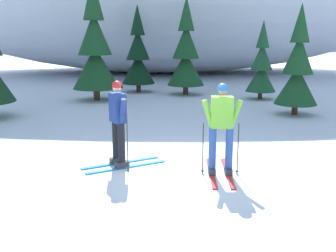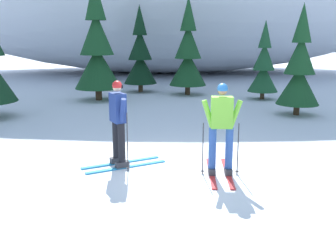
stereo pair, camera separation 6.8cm
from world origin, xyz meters
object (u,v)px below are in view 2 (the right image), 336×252
(skier_navy_jacket, at_px, (119,122))
(pine_tree_far_right, at_px, (299,69))
(pine_tree_left, at_px, (97,50))
(pine_tree_right, at_px, (264,67))
(skier_lime_jacket, at_px, (221,128))
(pine_tree_center_left, at_px, (140,56))
(pine_tree_center_right, at_px, (188,54))

(skier_navy_jacket, xyz_separation_m, pine_tree_far_right, (5.64, 5.55, 0.64))
(pine_tree_left, bearing_deg, pine_tree_far_right, -23.87)
(pine_tree_left, distance_m, pine_tree_right, 7.25)
(skier_lime_jacket, xyz_separation_m, pine_tree_center_left, (-2.33, 12.05, 0.80))
(pine_tree_center_left, relative_size, pine_tree_far_right, 1.10)
(skier_lime_jacket, relative_size, skier_navy_jacket, 1.01)
(pine_tree_left, height_order, pine_tree_center_left, pine_tree_left)
(pine_tree_right, relative_size, pine_tree_far_right, 0.89)
(pine_tree_center_left, distance_m, pine_tree_center_right, 2.51)
(skier_navy_jacket, bearing_deg, pine_tree_left, 102.20)
(pine_tree_right, height_order, pine_tree_far_right, pine_tree_far_right)
(pine_tree_left, relative_size, pine_tree_far_right, 1.35)
(pine_tree_center_right, height_order, pine_tree_right, pine_tree_center_right)
(skier_lime_jacket, relative_size, pine_tree_right, 0.54)
(pine_tree_left, height_order, pine_tree_center_right, pine_tree_left)
(skier_navy_jacket, bearing_deg, pine_tree_right, 59.86)
(skier_navy_jacket, relative_size, pine_tree_center_left, 0.43)
(skier_lime_jacket, bearing_deg, pine_tree_far_right, 59.80)
(skier_lime_jacket, distance_m, pine_tree_center_right, 11.10)
(skier_lime_jacket, height_order, pine_tree_right, pine_tree_right)
(pine_tree_left, xyz_separation_m, pine_tree_center_left, (1.67, 2.59, -0.39))
(skier_navy_jacket, xyz_separation_m, pine_tree_left, (-1.92, 8.89, 1.20))
(pine_tree_right, bearing_deg, pine_tree_left, -178.35)
(skier_navy_jacket, distance_m, pine_tree_center_left, 11.51)
(skier_lime_jacket, xyz_separation_m, pine_tree_far_right, (3.56, 6.12, 0.63))
(skier_lime_jacket, height_order, pine_tree_center_right, pine_tree_center_right)
(pine_tree_left, bearing_deg, pine_tree_center_right, 21.97)
(pine_tree_center_right, xyz_separation_m, pine_tree_right, (3.23, -1.40, -0.47))
(skier_navy_jacket, height_order, pine_tree_right, pine_tree_right)
(pine_tree_center_right, bearing_deg, skier_navy_jacket, -101.06)
(pine_tree_right, xyz_separation_m, pine_tree_far_right, (0.35, -3.55, 0.18))
(skier_navy_jacket, distance_m, pine_tree_left, 9.18)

